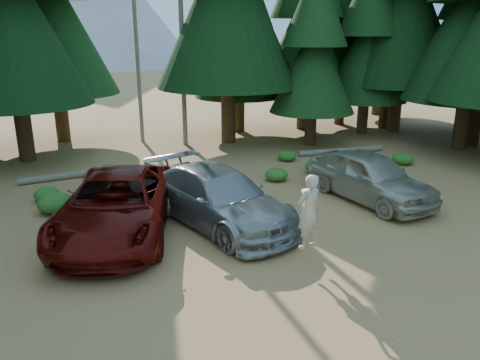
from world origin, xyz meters
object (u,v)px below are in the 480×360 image
Objects in this scene: red_pickup at (117,204)px; log_right at (341,151)px; log_mid at (184,172)px; silver_minivan_center at (219,197)px; silver_minivan_right at (370,176)px; log_left at (69,175)px; frisbee_player at (309,212)px.

red_pickup reaches higher than log_right.
silver_minivan_center is at bearing -93.45° from log_mid.
log_right is (2.83, 5.99, -0.72)m from silver_minivan_right.
red_pickup is at bearing 169.68° from silver_minivan_right.
frisbee_player is at bearing -68.52° from log_left.
silver_minivan_center is 1.16× the size of silver_minivan_right.
log_mid reaches higher than log_left.
silver_minivan_center reaches higher than log_mid.
log_mid reaches higher than log_right.
log_left is 0.87× the size of log_right.
silver_minivan_right is 6.66m from log_right.
log_mid is at bearing -97.01° from frisbee_player.
silver_minivan_right is (8.67, -0.39, -0.04)m from red_pickup.
silver_minivan_center is at bearing 10.56° from red_pickup.
log_left is 1.11× the size of log_mid.
log_mid is (0.36, 5.41, -0.71)m from silver_minivan_center.
silver_minivan_right is at bearing -154.41° from frisbee_player.
log_mid is (-5.30, 5.36, -0.72)m from silver_minivan_right.
red_pickup is 1.10× the size of silver_minivan_center.
silver_minivan_center is 1.70× the size of log_mid.
log_left is at bearing 105.31° from silver_minivan_center.
log_mid is at bearing 74.81° from red_pickup.
red_pickup is at bearing -86.02° from log_left.
silver_minivan_right reaches higher than silver_minivan_center.
log_right reaches higher than log_left.
silver_minivan_right is 5.72m from frisbee_player.
frisbee_player reaches higher than log_mid.
log_right is at bearing -139.91° from frisbee_player.
log_right is (7.33, 9.47, -1.33)m from frisbee_player.
log_left is (-4.11, 6.68, -0.72)m from silver_minivan_center.
silver_minivan_right reaches higher than log_mid.
log_mid is at bearing 69.90° from silver_minivan_center.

